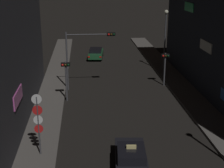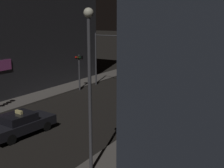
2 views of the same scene
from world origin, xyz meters
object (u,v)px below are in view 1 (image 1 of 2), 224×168
far_car (96,53)px  traffic_light_overhead (85,49)px  traffic_light_right_kerb (165,62)px  taxi (131,159)px  traffic_light_left_kerb (66,73)px  sign_pole_left (38,120)px  street_lamp_far_block (165,32)px

far_car → traffic_light_overhead: 13.41m
traffic_light_right_kerb → traffic_light_overhead: bearing=-175.7°
taxi → traffic_light_right_kerb: size_ratio=1.35×
taxi → traffic_light_right_kerb: 16.27m
taxi → traffic_light_overhead: bearing=99.4°
traffic_light_left_kerb → sign_pole_left: 9.71m
taxi → traffic_light_left_kerb: size_ratio=1.25×
sign_pole_left → street_lamp_far_block: 21.95m
far_car → traffic_light_left_kerb: 16.34m
traffic_light_overhead → street_lamp_far_block: size_ratio=0.82×
traffic_light_overhead → far_car: bearing=83.2°
taxi → far_car: size_ratio=0.99×
traffic_light_left_kerb → taxi: bearing=-70.2°
sign_pole_left → far_car: bearing=79.9°
traffic_light_left_kerb → traffic_light_right_kerb: 10.41m
traffic_light_left_kerb → traffic_light_right_kerb: size_ratio=1.08×
traffic_light_right_kerb → sign_pole_left: sign_pole_left is taller
taxi → sign_pole_left: bearing=160.3°
far_car → sign_pole_left: size_ratio=1.16×
traffic_light_left_kerb → sign_pole_left: (-1.26, -9.62, -0.10)m
taxi → far_car: bearing=91.8°
far_car → taxi: bearing=-88.2°
sign_pole_left → traffic_light_overhead: bearing=76.6°
taxi → sign_pole_left: size_ratio=1.15×
taxi → far_car: 27.47m
traffic_light_overhead → traffic_light_right_kerb: bearing=4.3°
far_car → traffic_light_overhead: traffic_light_overhead is taller
street_lamp_far_block → traffic_light_left_kerb: bearing=-141.9°
far_car → sign_pole_left: bearing=-100.1°
traffic_light_left_kerb → street_lamp_far_block: 13.98m
traffic_light_right_kerb → street_lamp_far_block: street_lamp_far_block is taller
traffic_light_overhead → street_lamp_far_block: street_lamp_far_block is taller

